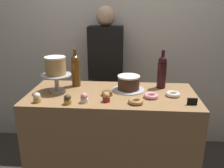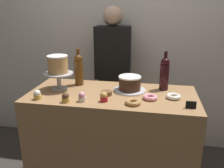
{
  "view_description": "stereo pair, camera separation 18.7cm",
  "coord_description": "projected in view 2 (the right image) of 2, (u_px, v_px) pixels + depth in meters",
  "views": [
    {
      "loc": [
        0.14,
        -1.77,
        1.6
      ],
      "look_at": [
        0.0,
        0.0,
        1.01
      ],
      "focal_mm": 37.78,
      "sensor_mm": 36.0,
      "label": 1
    },
    {
      "loc": [
        0.32,
        -1.75,
        1.6
      ],
      "look_at": [
        0.0,
        0.0,
        1.01
      ],
      "focal_mm": 37.78,
      "sensor_mm": 36.0,
      "label": 2
    }
  ],
  "objects": [
    {
      "name": "silver_serving_platter",
      "position": [
        130.0,
        90.0,
        1.96
      ],
      "size": [
        0.27,
        0.27,
        0.01
      ],
      "color": "silver",
      "rests_on": "display_counter"
    },
    {
      "name": "donut_maple",
      "position": [
        133.0,
        102.0,
        1.69
      ],
      "size": [
        0.11,
        0.11,
        0.03
      ],
      "color": "#B27F47",
      "rests_on": "display_counter"
    },
    {
      "name": "cupcake_strawberry",
      "position": [
        82.0,
        97.0,
        1.73
      ],
      "size": [
        0.06,
        0.06,
        0.07
      ],
      "color": "white",
      "rests_on": "display_counter"
    },
    {
      "name": "wine_bottle_amber",
      "position": [
        79.0,
        69.0,
        2.07
      ],
      "size": [
        0.08,
        0.08,
        0.33
      ],
      "color": "#5B3814",
      "rests_on": "display_counter"
    },
    {
      "name": "barista_figure",
      "position": [
        113.0,
        78.0,
        2.59
      ],
      "size": [
        0.36,
        0.22,
        1.6
      ],
      "color": "black",
      "rests_on": "ground_plane"
    },
    {
      "name": "donut_sugar",
      "position": [
        173.0,
        96.0,
        1.79
      ],
      "size": [
        0.11,
        0.11,
        0.03
      ],
      "color": "silver",
      "rests_on": "display_counter"
    },
    {
      "name": "wine_bottle_dark_red",
      "position": [
        164.0,
        73.0,
        1.95
      ],
      "size": [
        0.08,
        0.08,
        0.33
      ],
      "color": "black",
      "rests_on": "display_counter"
    },
    {
      "name": "cake_stand_pedestal",
      "position": [
        59.0,
        78.0,
        1.96
      ],
      "size": [
        0.24,
        0.24,
        0.14
      ],
      "color": "#B2B2B7",
      "rests_on": "display_counter"
    },
    {
      "name": "cupcake_vanilla",
      "position": [
        37.0,
        95.0,
        1.77
      ],
      "size": [
        0.06,
        0.06,
        0.07
      ],
      "color": "gold",
      "rests_on": "display_counter"
    },
    {
      "name": "cookie_stack",
      "position": [
        107.0,
        93.0,
        1.86
      ],
      "size": [
        0.08,
        0.08,
        0.03
      ],
      "color": "brown",
      "rests_on": "display_counter"
    },
    {
      "name": "display_counter",
      "position": [
        112.0,
        143.0,
        2.05
      ],
      "size": [
        1.35,
        0.62,
        0.93
      ],
      "color": "#997047",
      "rests_on": "ground_plane"
    },
    {
      "name": "donut_pink",
      "position": [
        150.0,
        97.0,
        1.78
      ],
      "size": [
        0.11,
        0.11,
        0.03
      ],
      "color": "pink",
      "rests_on": "display_counter"
    },
    {
      "name": "back_wall",
      "position": [
        126.0,
        34.0,
        2.61
      ],
      "size": [
        6.0,
        0.05,
        2.6
      ],
      "color": "silver",
      "rests_on": "ground_plane"
    },
    {
      "name": "price_sign_chalkboard",
      "position": [
        191.0,
        105.0,
        1.62
      ],
      "size": [
        0.07,
        0.01,
        0.05
      ],
      "color": "black",
      "rests_on": "display_counter"
    },
    {
      "name": "cupcake_chocolate",
      "position": [
        66.0,
        98.0,
        1.72
      ],
      "size": [
        0.06,
        0.06,
        0.07
      ],
      "color": "gold",
      "rests_on": "display_counter"
    },
    {
      "name": "chocolate_round_cake",
      "position": [
        130.0,
        83.0,
        1.94
      ],
      "size": [
        0.18,
        0.18,
        0.12
      ],
      "color": "#3D2619",
      "rests_on": "silver_serving_platter"
    },
    {
      "name": "cupcake_caramel",
      "position": [
        104.0,
        97.0,
        1.73
      ],
      "size": [
        0.06,
        0.06,
        0.07
      ],
      "color": "red",
      "rests_on": "display_counter"
    },
    {
      "name": "white_layer_cake",
      "position": [
        58.0,
        64.0,
        1.93
      ],
      "size": [
        0.17,
        0.17,
        0.14
      ],
      "color": "tan",
      "rests_on": "cake_stand_pedestal"
    }
  ]
}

